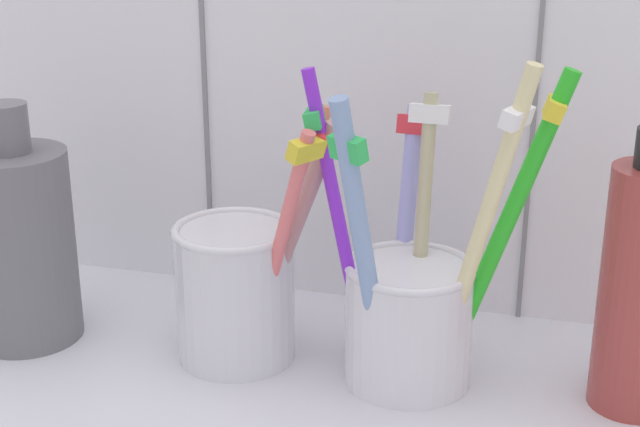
{
  "coord_description": "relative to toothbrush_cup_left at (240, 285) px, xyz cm",
  "views": [
    {
      "loc": [
        13.13,
        -45.65,
        29.02
      ],
      "look_at": [
        0.0,
        1.09,
        11.51
      ],
      "focal_mm": 52.56,
      "sensor_mm": 36.0,
      "label": 1
    }
  ],
  "objects": [
    {
      "name": "counter_slab",
      "position": [
        4.88,
        -1.1,
        -5.59
      ],
      "size": [
        64.0,
        22.0,
        2.0
      ],
      "primitive_type": "cube",
      "color": "silver",
      "rests_on": "ground"
    },
    {
      "name": "toothbrush_cup_left",
      "position": [
        0.0,
        0.0,
        0.0
      ],
      "size": [
        10.32,
        7.94,
        15.08
      ],
      "color": "silver",
      "rests_on": "counter_slab"
    },
    {
      "name": "ceramic_vase",
      "position": [
        -13.73,
        -1.39,
        1.62
      ],
      "size": [
        6.69,
        6.69,
        14.78
      ],
      "color": "slate",
      "rests_on": "counter_slab"
    },
    {
      "name": "toothbrush_cup_right",
      "position": [
        10.15,
        -0.04,
        0.19
      ],
      "size": [
        13.94,
        11.26,
        18.91
      ],
      "color": "silver",
      "rests_on": "counter_slab"
    }
  ]
}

